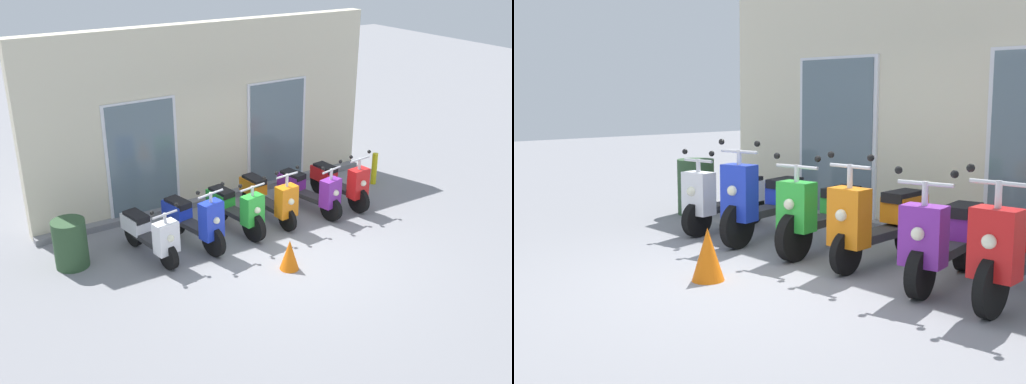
# 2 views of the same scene
# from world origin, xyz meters

# --- Properties ---
(ground_plane) EXTENTS (40.00, 40.00, 0.00)m
(ground_plane) POSITION_xyz_m (0.00, 0.00, 0.00)
(ground_plane) COLOR gray
(storefront_facade) EXTENTS (7.31, 0.50, 3.55)m
(storefront_facade) POSITION_xyz_m (0.00, 2.89, 1.71)
(storefront_facade) COLOR beige
(storefront_facade) RESTS_ON ground_plane
(scooter_white) EXTENTS (0.62, 1.52, 1.10)m
(scooter_white) POSITION_xyz_m (-2.07, 1.20, 0.43)
(scooter_white) COLOR black
(scooter_white) RESTS_ON ground_plane
(scooter_blue) EXTENTS (0.69, 1.62, 1.27)m
(scooter_blue) POSITION_xyz_m (-1.25, 1.17, 0.49)
(scooter_blue) COLOR black
(scooter_blue) RESTS_ON ground_plane
(scooter_green) EXTENTS (0.64, 1.59, 1.16)m
(scooter_green) POSITION_xyz_m (-0.37, 1.27, 0.45)
(scooter_green) COLOR black
(scooter_green) RESTS_ON ground_plane
(scooter_orange) EXTENTS (0.55, 1.61, 1.22)m
(scooter_orange) POSITION_xyz_m (0.40, 1.32, 0.49)
(scooter_orange) COLOR black
(scooter_orange) RESTS_ON ground_plane
(scooter_purple) EXTENTS (0.70, 1.59, 1.16)m
(scooter_purple) POSITION_xyz_m (1.28, 1.23, 0.45)
(scooter_purple) COLOR black
(scooter_purple) RESTS_ON ground_plane
(scooter_red) EXTENTS (0.56, 1.62, 1.23)m
(scooter_red) POSITION_xyz_m (2.03, 1.21, 0.47)
(scooter_red) COLOR black
(scooter_red) RESTS_ON ground_plane
(traffic_cone) EXTENTS (0.32, 0.32, 0.52)m
(traffic_cone) POSITION_xyz_m (-0.31, -0.38, 0.26)
(traffic_cone) COLOR orange
(traffic_cone) RESTS_ON ground_plane
(trash_bin) EXTENTS (0.55, 0.55, 0.82)m
(trash_bin) POSITION_xyz_m (-3.29, 1.60, 0.41)
(trash_bin) COLOR #2D4C2D
(trash_bin) RESTS_ON ground_plane
(curb_bollard) EXTENTS (0.12, 0.12, 0.70)m
(curb_bollard) POSITION_xyz_m (3.33, 1.63, 0.35)
(curb_bollard) COLOR yellow
(curb_bollard) RESTS_ON ground_plane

